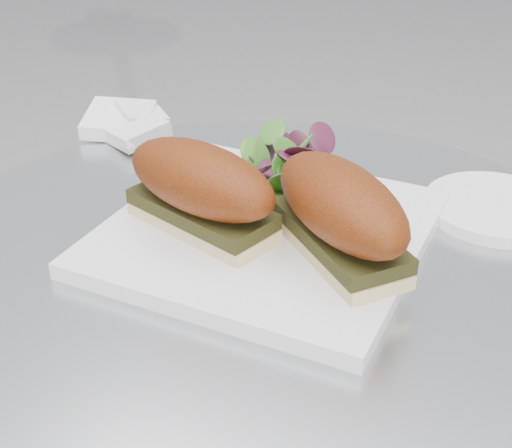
{
  "coord_description": "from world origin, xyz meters",
  "views": [
    {
      "loc": [
        0.23,
        -0.47,
        1.08
      ],
      "look_at": [
        -0.01,
        0.02,
        0.77
      ],
      "focal_mm": 50.0,
      "sensor_mm": 36.0,
      "label": 1
    }
  ],
  "objects_px": {
    "plate": "(267,232)",
    "sandwich_right": "(340,211)",
    "sandwich_left": "(201,187)",
    "saucer": "(495,207)"
  },
  "relations": [
    {
      "from": "plate",
      "to": "sandwich_left",
      "type": "bearing_deg",
      "value": -148.69
    },
    {
      "from": "saucer",
      "to": "sandwich_right",
      "type": "bearing_deg",
      "value": -122.58
    },
    {
      "from": "plate",
      "to": "sandwich_left",
      "type": "relative_size",
      "value": 1.56
    },
    {
      "from": "sandwich_left",
      "to": "sandwich_right",
      "type": "relative_size",
      "value": 1.0
    },
    {
      "from": "sandwich_right",
      "to": "saucer",
      "type": "xyz_separation_m",
      "value": [
        0.11,
        0.17,
        -0.05
      ]
    },
    {
      "from": "plate",
      "to": "sandwich_right",
      "type": "bearing_deg",
      "value": -11.9
    },
    {
      "from": "plate",
      "to": "sandwich_right",
      "type": "height_order",
      "value": "sandwich_right"
    },
    {
      "from": "sandwich_right",
      "to": "saucer",
      "type": "distance_m",
      "value": 0.2
    },
    {
      "from": "plate",
      "to": "sandwich_left",
      "type": "height_order",
      "value": "sandwich_left"
    },
    {
      "from": "saucer",
      "to": "sandwich_left",
      "type": "bearing_deg",
      "value": -142.31
    }
  ]
}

